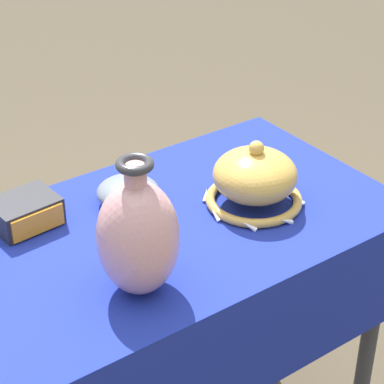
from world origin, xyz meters
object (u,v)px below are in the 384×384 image
Objects in this scene: mosaic_tile_box at (25,212)px; bowl_shallow_slate at (128,192)px; vase_tall_bulbous at (138,236)px; vase_dome_bell at (255,180)px.

bowl_shallow_slate is (0.23, -0.06, -0.00)m from mosaic_tile_box.
mosaic_tile_box is 1.03× the size of bowl_shallow_slate.
vase_tall_bulbous is at bearing -80.53° from mosaic_tile_box.
vase_dome_bell is 0.30m from bowl_shallow_slate.
bowl_shallow_slate is (0.15, 0.29, -0.10)m from vase_tall_bulbous.
vase_tall_bulbous is 1.97× the size of bowl_shallow_slate.
vase_tall_bulbous is at bearing -117.36° from bowl_shallow_slate.
vase_dome_bell is 1.58× the size of mosaic_tile_box.
vase_tall_bulbous is 0.34m from bowl_shallow_slate.
vase_dome_bell is at bearing -35.88° from bowl_shallow_slate.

